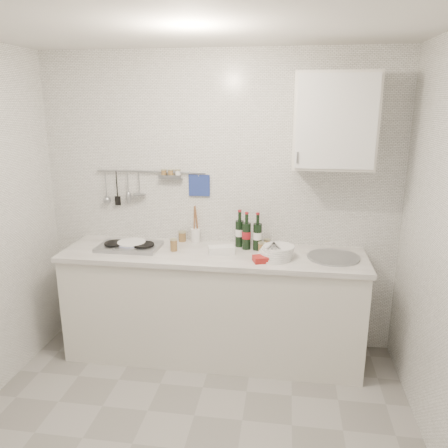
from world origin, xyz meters
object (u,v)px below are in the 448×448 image
object	(u,v)px
plate_stack_sink	(276,252)
utensil_crock	(195,233)
wine_bottles	(248,230)
plate_stack_hob	(130,244)
wall_cabinet	(334,121)

from	to	relation	value
plate_stack_sink	utensil_crock	size ratio (longest dim) A/B	0.92
plate_stack_sink	wine_bottles	bearing A→B (deg)	138.80
plate_stack_sink	utensil_crock	world-z (taller)	utensil_crock
plate_stack_hob	plate_stack_sink	xyz separation A→B (m)	(1.21, -0.09, 0.02)
utensil_crock	plate_stack_hob	bearing A→B (deg)	-156.59
plate_stack_sink	wall_cabinet	bearing A→B (deg)	25.61
wall_cabinet	plate_stack_sink	xyz separation A→B (m)	(-0.39, -0.19, -0.98)
wall_cabinet	plate_stack_sink	size ratio (longest dim) A/B	2.34
plate_stack_sink	plate_stack_hob	bearing A→B (deg)	175.54
wall_cabinet	plate_stack_hob	size ratio (longest dim) A/B	2.70
wine_bottles	plate_stack_hob	bearing A→B (deg)	-173.25
wine_bottles	utensil_crock	distance (m)	0.48
wall_cabinet	utensil_crock	xyz separation A→B (m)	(-1.09, 0.13, -0.95)
wine_bottles	utensil_crock	bearing A→B (deg)	167.14
utensil_crock	wine_bottles	bearing A→B (deg)	-12.86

